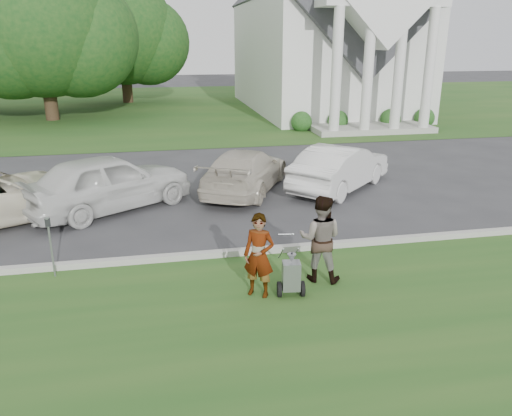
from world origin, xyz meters
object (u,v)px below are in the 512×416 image
object	(u,v)px
car_d	(340,167)
parking_meter_near	(50,240)
person_left	(259,256)
person_right	(320,239)
car_c	(245,171)
striping_cart	(291,277)
tree_left	(41,29)
church	(325,16)
car_b	(108,182)
tree_back	(123,37)

from	to	relation	value
car_d	parking_meter_near	bearing A→B (deg)	78.30
person_left	person_right	distance (m)	1.36
parking_meter_near	car_c	bearing A→B (deg)	47.17
striping_cart	person_right	bearing A→B (deg)	44.14
tree_left	person_left	world-z (taller)	tree_left
striping_cart	car_d	size ratio (longest dim) A/B	0.24
car_c	striping_cart	bearing A→B (deg)	113.99
church	car_b	xyz separation A→B (m)	(-12.33, -18.75, -5.14)
tree_left	person_right	world-z (taller)	tree_left
parking_meter_near	car_d	bearing A→B (deg)	31.76
tree_back	car_c	size ratio (longest dim) A/B	2.11
tree_left	parking_meter_near	xyz separation A→B (m)	(3.91, -21.76, -4.31)
church	striping_cart	size ratio (longest dim) A/B	23.15
parking_meter_near	car_b	xyz separation A→B (m)	(0.78, 4.13, -0.00)
car_b	car_d	xyz separation A→B (m)	(7.05, 0.71, -0.09)
parking_meter_near	car_d	world-z (taller)	car_d
parking_meter_near	car_c	world-z (taller)	car_c
car_b	person_right	bearing A→B (deg)	-173.08
striping_cart	person_left	bearing A→B (deg)	174.04
tree_left	car_d	bearing A→B (deg)	-55.25
striping_cart	person_left	world-z (taller)	person_left
parking_meter_near	car_d	distance (m)	9.20
car_b	car_d	distance (m)	7.08
tree_back	car_d	size ratio (longest dim) A/B	2.22
car_b	striping_cart	bearing A→B (deg)	179.46
tree_back	car_d	xyz separation A→B (m)	(7.73, -24.91, -4.01)
striping_cart	car_b	distance (m)	6.91
car_d	car_c	bearing A→B (deg)	39.67
person_right	car_b	world-z (taller)	person_right
church	car_d	xyz separation A→B (m)	(-5.28, -18.04, -5.22)
parking_meter_near	person_left	bearing A→B (deg)	-21.59
church	car_c	size ratio (longest dim) A/B	5.29
church	parking_meter_near	distance (m)	26.87
parking_meter_near	car_b	bearing A→B (deg)	79.30
church	car_c	xyz separation A→B (m)	(-8.28, -17.68, -5.28)
tree_back	car_c	distance (m)	25.33
person_right	car_d	bearing A→B (deg)	-89.76
church	person_right	xyz separation A→B (m)	(-7.90, -24.03, -5.07)
church	car_d	world-z (taller)	church
striping_cart	church	bearing A→B (deg)	78.00
striping_cart	car_c	distance (m)	6.90
person_right	car_b	size ratio (longest dim) A/B	0.37
striping_cart	parking_meter_near	world-z (taller)	parking_meter_near
car_b	car_c	world-z (taller)	car_b
person_left	church	bearing A→B (deg)	99.69
church	tree_back	xyz separation A→B (m)	(-13.01, 6.87, -1.21)
car_b	person_left	bearing A→B (deg)	175.77
parking_meter_near	car_b	size ratio (longest dim) A/B	0.27
striping_cart	person_right	xyz separation A→B (m)	(0.72, 0.54, 0.47)
person_left	parking_meter_near	distance (m)	4.20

